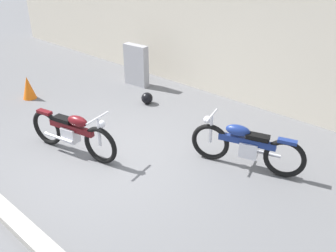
# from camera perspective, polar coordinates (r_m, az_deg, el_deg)

# --- Properties ---
(ground_plane) EXTENTS (40.00, 40.00, 0.00)m
(ground_plane) POSITION_cam_1_polar(r_m,az_deg,el_deg) (6.55, -9.55, -5.15)
(ground_plane) COLOR slate
(building_wall) EXTENTS (18.00, 0.30, 3.13)m
(building_wall) POSITION_cam_1_polar(r_m,az_deg,el_deg) (8.68, 10.36, 14.25)
(building_wall) COLOR beige
(building_wall) RESTS_ON ground_plane
(curb_strip) EXTENTS (18.00, 0.24, 0.12)m
(curb_strip) POSITION_cam_1_polar(r_m,az_deg,el_deg) (5.79, -24.41, -11.79)
(curb_strip) COLOR #B7B2A8
(curb_strip) RESTS_ON ground_plane
(stone_marker) EXTENTS (0.70, 0.26, 1.06)m
(stone_marker) POSITION_cam_1_polar(r_m,az_deg,el_deg) (9.59, -4.98, 9.42)
(stone_marker) COLOR #9E9EA3
(stone_marker) RESTS_ON ground_plane
(helmet) EXTENTS (0.27, 0.27, 0.27)m
(helmet) POSITION_cam_1_polar(r_m,az_deg,el_deg) (8.56, -3.29, 4.36)
(helmet) COLOR black
(helmet) RESTS_ON ground_plane
(traffic_cone) EXTENTS (0.32, 0.32, 0.55)m
(traffic_cone) POSITION_cam_1_polar(r_m,az_deg,el_deg) (9.40, -20.98, 5.61)
(traffic_cone) COLOR orange
(traffic_cone) RESTS_ON ground_plane
(motorcycle_maroon) EXTENTS (1.93, 0.65, 0.88)m
(motorcycle_maroon) POSITION_cam_1_polar(r_m,az_deg,el_deg) (6.65, -14.67, -0.97)
(motorcycle_maroon) COLOR black
(motorcycle_maroon) RESTS_ON ground_plane
(motorcycle_blue) EXTENTS (1.87, 0.76, 0.87)m
(motorcycle_blue) POSITION_cam_1_polar(r_m,az_deg,el_deg) (6.18, 11.99, -3.02)
(motorcycle_blue) COLOR black
(motorcycle_blue) RESTS_ON ground_plane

